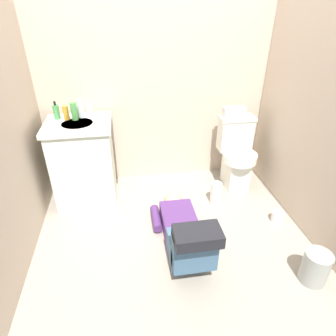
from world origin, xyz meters
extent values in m
cube|color=gray|center=(0.00, 0.00, -0.02)|extent=(2.80, 2.94, 0.04)
cube|color=beige|center=(0.00, 1.01, 1.20)|extent=(2.46, 0.08, 2.40)
cube|color=beige|center=(1.19, 0.00, 1.20)|extent=(0.08, 1.94, 2.40)
cube|color=silver|center=(0.81, 0.62, 0.19)|extent=(0.22, 0.30, 0.38)
cylinder|color=silver|center=(0.81, 0.56, 0.38)|extent=(0.35, 0.35, 0.08)
cube|color=silver|center=(0.81, 0.75, 0.55)|extent=(0.34, 0.17, 0.34)
cube|color=silver|center=(0.81, 0.75, 0.73)|extent=(0.36, 0.19, 0.03)
cube|color=silver|center=(-0.76, 0.66, 0.39)|extent=(0.56, 0.48, 0.78)
cube|color=silver|center=(-0.76, 0.66, 0.80)|extent=(0.60, 0.52, 0.04)
cylinder|color=silver|center=(-0.76, 0.64, 0.79)|extent=(0.28, 0.28, 0.05)
cylinder|color=silver|center=(-0.76, 0.80, 0.87)|extent=(0.02, 0.02, 0.10)
cube|color=#512D6B|center=(0.07, -0.04, 0.09)|extent=(0.29, 0.52, 0.17)
sphere|color=tan|center=(0.07, 0.29, 0.10)|extent=(0.19, 0.19, 0.19)
cube|color=#40607B|center=(0.07, -0.40, 0.18)|extent=(0.31, 0.28, 0.20)
cube|color=#40607B|center=(0.07, -0.54, 0.30)|extent=(0.31, 0.12, 0.32)
cube|color=black|center=(0.07, -0.58, 0.47)|extent=(0.31, 0.19, 0.09)
cylinder|color=#512D6B|center=(-0.12, 0.12, 0.06)|extent=(0.08, 0.30, 0.08)
cube|color=silver|center=(0.76, 0.75, 0.80)|extent=(0.22, 0.11, 0.10)
cylinder|color=#418F4D|center=(-0.95, 0.78, 0.89)|extent=(0.06, 0.06, 0.13)
cylinder|color=black|center=(-0.95, 0.78, 0.97)|extent=(0.02, 0.02, 0.04)
cylinder|color=#C48927|center=(-0.86, 0.74, 0.89)|extent=(0.05, 0.05, 0.13)
cylinder|color=#4B9947|center=(-0.78, 0.73, 0.90)|extent=(0.06, 0.06, 0.16)
cylinder|color=silver|center=(-0.73, 0.78, 0.91)|extent=(0.05, 0.05, 0.18)
cylinder|color=silver|center=(-0.65, 0.80, 0.89)|extent=(0.04, 0.04, 0.15)
cylinder|color=#979992|center=(0.93, -0.67, 0.13)|extent=(0.19, 0.19, 0.26)
cylinder|color=white|center=(0.51, 0.34, 0.11)|extent=(0.11, 0.11, 0.23)
cylinder|color=white|center=(0.99, -0.02, 0.05)|extent=(0.11, 0.11, 0.10)
camera|label=1|loc=(-0.34, -1.92, 1.79)|focal=31.02mm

